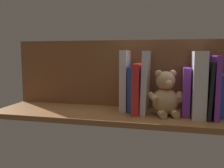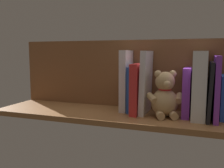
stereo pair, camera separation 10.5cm
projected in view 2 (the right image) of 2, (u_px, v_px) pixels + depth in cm
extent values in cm
cube|color=brown|center=(112.00, 114.00, 106.66)|extent=(102.04, 29.48, 2.20)
cube|color=brown|center=(121.00, 74.00, 116.29)|extent=(102.04, 1.50, 31.05)
cube|color=blue|center=(223.00, 97.00, 95.31)|extent=(2.08, 13.33, 16.72)
cube|color=purple|center=(216.00, 88.00, 93.31)|extent=(1.85, 18.47, 24.19)
cube|color=black|center=(210.00, 91.00, 94.13)|extent=(2.09, 18.59, 21.93)
cube|color=silver|center=(199.00, 85.00, 95.48)|extent=(5.09, 17.70, 25.89)
cube|color=purple|center=(187.00, 92.00, 98.98)|extent=(2.87, 14.56, 19.34)
ellipsoid|color=tan|center=(165.00, 102.00, 98.71)|extent=(13.12, 12.42, 11.17)
sphere|color=tan|center=(165.00, 81.00, 97.67)|extent=(7.68, 7.68, 7.68)
sphere|color=tan|center=(173.00, 74.00, 97.27)|extent=(2.97, 2.97, 2.97)
sphere|color=tan|center=(158.00, 74.00, 97.35)|extent=(2.97, 2.97, 2.97)
sphere|color=#DBB77F|center=(167.00, 84.00, 94.50)|extent=(2.97, 2.97, 2.97)
cylinder|color=tan|center=(179.00, 98.00, 97.01)|extent=(2.73, 5.54, 4.13)
cylinder|color=tan|center=(152.00, 98.00, 97.16)|extent=(5.48, 5.92, 4.13)
cylinder|color=tan|center=(173.00, 115.00, 94.47)|extent=(4.16, 4.92, 2.97)
cylinder|color=tan|center=(160.00, 115.00, 94.54)|extent=(4.16, 4.92, 2.97)
torus|color=red|center=(165.00, 89.00, 98.04)|extent=(6.47, 6.47, 0.87)
cube|color=silver|center=(146.00, 82.00, 103.41)|extent=(2.90, 16.00, 26.10)
cube|color=red|center=(138.00, 88.00, 104.15)|extent=(3.05, 17.41, 20.84)
cube|color=blue|center=(132.00, 89.00, 107.27)|extent=(1.69, 13.06, 19.30)
cube|color=silver|center=(126.00, 81.00, 108.20)|extent=(2.96, 12.26, 26.32)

